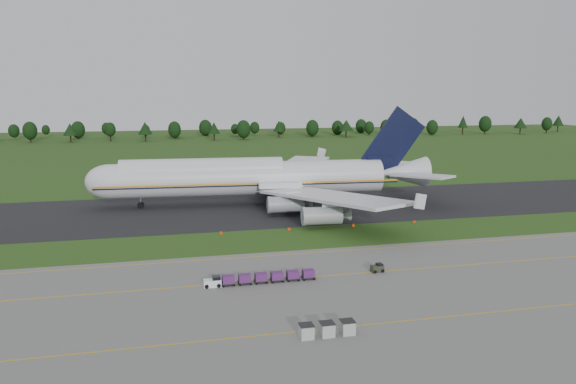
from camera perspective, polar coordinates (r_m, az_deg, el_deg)
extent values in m
plane|color=#244514|center=(104.05, -0.87, -4.83)|extent=(600.00, 600.00, 0.00)
cube|color=slate|center=(72.86, 5.00, -11.59)|extent=(300.00, 52.00, 0.06)
cube|color=black|center=(130.78, -3.51, -1.69)|extent=(300.00, 40.00, 0.08)
cube|color=#CC970C|center=(83.61, 2.41, -8.61)|extent=(300.00, 0.25, 0.01)
cube|color=#CC970C|center=(67.63, 6.63, -13.38)|extent=(300.00, 0.20, 0.01)
cube|color=#CC970C|center=(94.66, 0.44, -6.33)|extent=(120.00, 0.20, 0.01)
cylinder|color=black|center=(327.20, -24.69, 4.95)|extent=(0.70, 0.70, 4.07)
sphere|color=#163211|center=(326.91, -24.74, 5.68)|extent=(7.39, 7.39, 7.39)
cylinder|color=black|center=(320.05, -21.21, 5.06)|extent=(0.70, 0.70, 3.63)
cone|color=#163211|center=(319.69, -21.27, 5.96)|extent=(7.45, 7.45, 6.46)
cylinder|color=black|center=(318.50, -17.58, 5.30)|extent=(0.70, 0.70, 4.20)
sphere|color=#163211|center=(318.19, -17.62, 6.07)|extent=(5.89, 5.89, 5.89)
cylinder|color=black|center=(314.33, -14.28, 5.36)|extent=(0.70, 0.70, 3.75)
cone|color=#163211|center=(313.96, -14.32, 6.31)|extent=(7.65, 7.65, 6.68)
cylinder|color=black|center=(326.91, -11.44, 5.62)|extent=(0.70, 0.70, 3.43)
sphere|color=#163211|center=(326.66, -11.46, 6.24)|extent=(7.25, 7.25, 7.25)
cylinder|color=black|center=(313.68, -7.51, 5.57)|extent=(0.70, 0.70, 3.60)
cone|color=#163211|center=(313.31, -7.53, 6.48)|extent=(6.62, 6.62, 6.40)
cylinder|color=black|center=(315.44, -4.53, 5.67)|extent=(0.70, 0.70, 3.83)
sphere|color=#163211|center=(315.15, -4.54, 6.38)|extent=(7.80, 7.80, 7.80)
cylinder|color=black|center=(330.55, -0.94, 5.88)|extent=(0.70, 0.70, 3.52)
cone|color=#163211|center=(330.21, -0.95, 6.73)|extent=(6.51, 6.51, 6.26)
cylinder|color=black|center=(333.91, 2.49, 5.91)|extent=(0.70, 0.70, 3.44)
sphere|color=#163211|center=(333.66, 2.50, 6.52)|extent=(7.48, 7.48, 7.48)
cylinder|color=black|center=(334.93, 5.92, 5.90)|extent=(0.70, 0.70, 3.64)
cone|color=#163211|center=(334.59, 5.93, 6.76)|extent=(8.68, 8.68, 6.48)
cylinder|color=black|center=(351.05, 8.24, 5.99)|extent=(0.70, 0.70, 3.00)
sphere|color=#163211|center=(350.84, 8.25, 6.50)|extent=(6.03, 6.03, 6.03)
cylinder|color=black|center=(348.06, 11.64, 5.95)|extent=(0.70, 0.70, 4.12)
cone|color=#163211|center=(347.69, 11.67, 6.89)|extent=(7.12, 7.12, 7.33)
cylinder|color=black|center=(359.01, 14.42, 5.88)|extent=(0.70, 0.70, 3.11)
sphere|color=#163211|center=(358.79, 14.44, 6.39)|extent=(7.03, 7.03, 7.03)
cylinder|color=black|center=(368.95, 17.31, 5.93)|extent=(0.70, 0.70, 4.20)
cone|color=#163211|center=(368.60, 17.36, 6.84)|extent=(6.01, 6.01, 7.47)
cylinder|color=black|center=(377.75, 19.36, 5.91)|extent=(0.70, 0.70, 4.15)
sphere|color=#163211|center=(377.49, 19.39, 6.55)|extent=(7.77, 7.77, 7.77)
cylinder|color=black|center=(385.08, 22.51, 5.74)|extent=(0.70, 0.70, 3.67)
cone|color=#163211|center=(384.78, 22.56, 6.50)|extent=(8.14, 8.14, 6.53)
cylinder|color=black|center=(400.43, 24.77, 5.74)|extent=(0.70, 0.70, 3.89)
sphere|color=#163211|center=(400.20, 24.81, 6.31)|extent=(6.56, 6.56, 6.56)
cylinder|color=black|center=(417.07, 25.71, 5.82)|extent=(0.70, 0.70, 3.95)
cone|color=#163211|center=(416.77, 25.77, 6.57)|extent=(7.02, 7.02, 7.01)
cylinder|color=silver|center=(134.39, -3.94, 1.40)|extent=(64.83, 12.58, 8.00)
cylinder|color=silver|center=(133.58, -8.70, 2.08)|extent=(38.11, 8.92, 6.24)
sphere|color=silver|center=(135.37, -17.64, 1.01)|extent=(8.00, 8.00, 8.00)
cone|color=silver|center=(142.91, 11.55, 1.98)|extent=(12.73, 8.45, 7.60)
cube|color=orange|center=(130.54, -3.77, 0.85)|extent=(70.91, 5.14, 0.39)
cube|color=silver|center=(116.29, 4.39, -0.49)|extent=(24.39, 39.18, 0.61)
cube|color=silver|center=(157.31, 0.78, 2.36)|extent=(28.55, 38.24, 0.61)
cylinder|color=#919398|center=(122.18, -0.22, -1.27)|extent=(8.01, 4.10, 3.55)
cylinder|color=#919398|center=(111.42, 3.48, -2.42)|extent=(8.01, 4.10, 3.55)
cylinder|color=#919398|center=(149.43, -1.89, 0.86)|extent=(8.01, 4.10, 3.55)
cylinder|color=#919398|center=(162.11, -0.56, 1.60)|extent=(8.01, 4.10, 3.55)
cube|color=black|center=(141.10, 10.61, 4.96)|extent=(16.20, 1.77, 17.83)
cube|color=silver|center=(135.82, 13.45, 1.62)|extent=(12.16, 15.62, 0.50)
cube|color=silver|center=(151.18, 11.04, 2.57)|extent=(13.44, 15.27, 0.50)
cylinder|color=slate|center=(135.44, -14.74, -1.09)|extent=(0.40, 0.40, 2.44)
cylinder|color=black|center=(135.54, -14.73, -1.29)|extent=(1.51, 1.10, 1.44)
cylinder|color=slate|center=(131.19, -0.81, -1.11)|extent=(0.40, 0.40, 2.44)
cylinder|color=black|center=(131.29, -0.81, -1.32)|extent=(1.51, 1.10, 1.44)
cylinder|color=slate|center=(140.91, -1.40, -0.31)|extent=(0.40, 0.40, 2.44)
cylinder|color=black|center=(141.00, -1.40, -0.51)|extent=(1.51, 1.10, 1.44)
cube|color=white|center=(80.20, -7.70, -9.15)|extent=(2.43, 1.31, 1.03)
cylinder|color=black|center=(79.59, -8.26, -9.50)|extent=(0.56, 0.21, 0.56)
cube|color=black|center=(80.48, -6.08, -9.18)|extent=(1.87, 1.40, 0.11)
cube|color=#4D1F5A|center=(80.30, -6.09, -8.81)|extent=(1.68, 1.31, 1.03)
cylinder|color=black|center=(79.84, -6.56, -9.48)|extent=(0.32, 0.14, 0.32)
cube|color=black|center=(80.78, -4.42, -9.08)|extent=(1.87, 1.40, 0.11)
cube|color=#4D1F5A|center=(80.59, -4.42, -8.71)|extent=(1.68, 1.31, 1.03)
cylinder|color=black|center=(80.12, -4.88, -9.38)|extent=(0.32, 0.14, 0.32)
cube|color=black|center=(81.14, -2.77, -8.97)|extent=(1.87, 1.40, 0.11)
cube|color=#4D1F5A|center=(80.96, -2.77, -8.60)|extent=(1.68, 1.31, 1.03)
cylinder|color=black|center=(80.47, -3.21, -9.27)|extent=(0.32, 0.14, 0.32)
cube|color=black|center=(81.57, -1.14, -8.86)|extent=(1.87, 1.40, 0.11)
cube|color=#4D1F5A|center=(81.39, -1.14, -8.48)|extent=(1.68, 1.31, 1.03)
cylinder|color=black|center=(80.88, -1.56, -9.16)|extent=(0.32, 0.14, 0.32)
cube|color=black|center=(82.07, 0.48, -8.74)|extent=(1.87, 1.40, 0.11)
cube|color=#4D1F5A|center=(81.88, 0.48, -8.36)|extent=(1.68, 1.31, 1.03)
cylinder|color=black|center=(81.35, 0.07, -9.03)|extent=(0.32, 0.14, 0.32)
cube|color=black|center=(82.62, 2.07, -8.61)|extent=(1.87, 1.40, 0.11)
cube|color=#4D1F5A|center=(82.44, 2.07, -8.24)|extent=(1.68, 1.31, 1.03)
cylinder|color=black|center=(81.89, 1.68, -8.91)|extent=(0.32, 0.14, 0.32)
cylinder|color=black|center=(80.27, -7.69, -9.31)|extent=(0.56, 0.21, 0.56)
cube|color=#2B3021|center=(86.66, 9.04, -7.69)|extent=(1.97, 1.31, 1.02)
cylinder|color=black|center=(86.01, 8.77, -8.00)|extent=(0.52, 0.19, 0.52)
cylinder|color=black|center=(87.47, 9.30, -7.70)|extent=(0.52, 0.19, 0.52)
cube|color=#AAAAAA|center=(64.06, 1.88, -13.99)|extent=(1.49, 1.49, 1.49)
cube|color=black|center=(63.74, 1.88, -13.35)|extent=(1.59, 1.59, 0.07)
cube|color=#AAAAAA|center=(64.67, 3.99, -13.76)|extent=(1.49, 1.49, 1.49)
cube|color=black|center=(64.36, 4.00, -13.12)|extent=(1.59, 1.59, 0.07)
cube|color=#AAAAAA|center=(65.37, 6.06, -13.52)|extent=(1.49, 1.49, 1.49)
cube|color=black|center=(65.06, 6.07, -12.89)|extent=(1.59, 1.59, 0.07)
cube|color=#E63C07|center=(108.01, -6.81, -4.17)|extent=(0.50, 0.12, 0.60)
cube|color=black|center=(108.08, -6.81, -4.32)|extent=(0.30, 0.30, 0.04)
cube|color=#E63C07|center=(110.22, 0.11, -3.80)|extent=(0.50, 0.12, 0.60)
cube|color=black|center=(110.29, 0.11, -3.95)|extent=(0.30, 0.30, 0.04)
cube|color=#E63C07|center=(113.95, 6.65, -3.40)|extent=(0.50, 0.12, 0.60)
cube|color=black|center=(114.02, 6.65, -3.54)|extent=(0.30, 0.30, 0.04)
cube|color=#E63C07|center=(119.07, 12.71, -2.99)|extent=(0.50, 0.12, 0.60)
cube|color=black|center=(119.13, 12.70, -3.13)|extent=(0.30, 0.30, 0.04)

